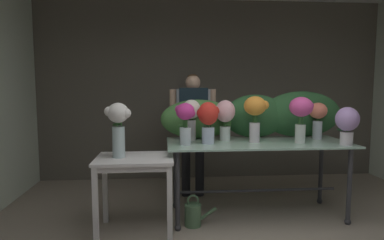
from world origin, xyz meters
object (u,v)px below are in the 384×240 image
side_table_white (135,167)px  vase_blush_carnations (225,116)px  vase_sunset_anemones (255,112)px  vase_ivory_snapdragons (191,115)px  vase_magenta_hydrangea (185,120)px  vase_white_roses_tall (118,125)px  watering_can (193,214)px  display_table_glass (257,153)px  vase_fuchsia_freesia (301,112)px  vase_coral_ranunculus (318,117)px  vase_lilac_lilies (347,123)px  florist (193,121)px  vase_scarlet_stock (208,119)px

side_table_white → vase_blush_carnations: vase_blush_carnations is taller
vase_sunset_anemones → vase_ivory_snapdragons: size_ratio=1.09×
vase_magenta_hydrangea → vase_white_roses_tall: bearing=-165.1°
vase_magenta_hydrangea → vase_white_roses_tall: (-0.69, -0.18, -0.03)m
vase_sunset_anemones → vase_white_roses_tall: vase_sunset_anemones is taller
vase_sunset_anemones → watering_can: bearing=-164.1°
display_table_glass → vase_fuchsia_freesia: 0.67m
display_table_glass → vase_coral_ranunculus: (0.76, 0.12, 0.40)m
vase_blush_carnations → vase_magenta_hydrangea: bearing=-152.6°
vase_coral_ranunculus → vase_fuchsia_freesia: size_ratio=0.85×
vase_fuchsia_freesia → vase_lilac_lilies: bearing=-18.7°
vase_white_roses_tall → florist: bearing=52.1°
side_table_white → vase_white_roses_tall: vase_white_roses_tall is taller
vase_ivory_snapdragons → vase_magenta_hydrangea: (-0.09, -0.28, -0.03)m
vase_coral_ranunculus → vase_blush_carnations: bearing=-179.4°
side_table_white → vase_lilac_lilies: vase_lilac_lilies is taller
side_table_white → vase_sunset_anemones: 1.46m
vase_sunset_anemones → vase_blush_carnations: (-0.33, 0.13, -0.05)m
side_table_white → vase_white_roses_tall: (-0.16, -0.00, 0.44)m
vase_fuchsia_freesia → watering_can: bearing=-175.3°
vase_fuchsia_freesia → vase_sunset_anemones: bearing=167.6°
vase_scarlet_stock → watering_can: 1.05m
display_table_glass → florist: (-0.67, 0.77, 0.29)m
vase_white_roses_tall → vase_coral_ranunculus: bearing=10.9°
display_table_glass → vase_magenta_hydrangea: 0.94m
vase_magenta_hydrangea → vase_white_roses_tall: 0.71m
display_table_glass → vase_fuchsia_freesia: size_ratio=4.00×
vase_sunset_anemones → vase_fuchsia_freesia: size_ratio=1.01×
vase_scarlet_stock → vase_ivory_snapdragons: bearing=126.8°
vase_coral_ranunculus → vase_blush_carnations: size_ratio=0.93×
vase_scarlet_stock → vase_white_roses_tall: 0.97m
vase_sunset_anemones → vase_fuchsia_freesia: vase_sunset_anemones is taller
vase_scarlet_stock → vase_magenta_hydrangea: size_ratio=1.01×
side_table_white → vase_scarlet_stock: 0.94m
side_table_white → florist: (0.69, 1.08, 0.35)m
display_table_glass → vase_fuchsia_freesia: bearing=-16.0°
display_table_glass → florist: bearing=131.2°
florist → vase_lilac_lilies: florist is taller
florist → vase_scarlet_stock: florist is taller
side_table_white → vase_coral_ranunculus: size_ratio=1.80×
vase_sunset_anemones → vase_magenta_hydrangea: vase_sunset_anemones is taller
display_table_glass → vase_lilac_lilies: size_ratio=5.02×
vase_magenta_hydrangea → vase_blush_carnations: 0.53m
side_table_white → vase_scarlet_stock: (0.78, 0.24, 0.46)m
vase_ivory_snapdragons → vase_lilac_lilies: (1.64, -0.43, -0.06)m
vase_blush_carnations → side_table_white: bearing=-157.0°
vase_ivory_snapdragons → florist: bearing=83.5°
florist → vase_lilac_lilies: 1.89m
florist → vase_fuchsia_freesia: (1.12, -0.90, 0.18)m
display_table_glass → watering_can: size_ratio=5.84×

